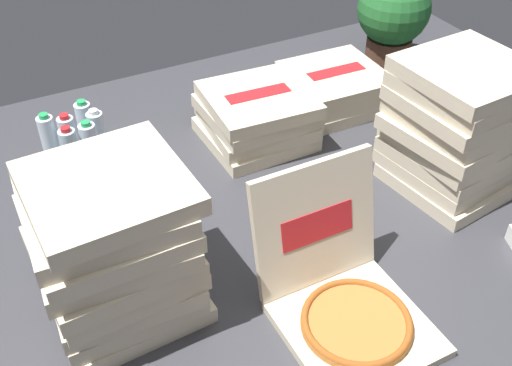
{
  "coord_description": "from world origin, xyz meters",
  "views": [
    {
      "loc": [
        -0.69,
        -1.23,
        1.34
      ],
      "look_at": [
        0.01,
        0.1,
        0.14
      ],
      "focal_mm": 43.0,
      "sensor_mm": 36.0,
      "label": 1
    }
  ],
  "objects_px": {
    "pizza_stack_left_near": "(114,249)",
    "water_bottle_0": "(87,130)",
    "water_bottle_5": "(99,140)",
    "potted_plant": "(393,14)",
    "pizza_stack_right_mid": "(334,88)",
    "water_bottle_3": "(91,152)",
    "pizza_stack_right_near": "(458,126)",
    "water_bottle_2": "(72,157)",
    "water_bottle_4": "(70,144)",
    "open_pizza_box": "(343,294)",
    "water_bottle_1": "(50,144)",
    "pizza_stack_center_far": "(257,116)"
  },
  "relations": [
    {
      "from": "water_bottle_3",
      "to": "water_bottle_5",
      "type": "height_order",
      "value": "same"
    },
    {
      "from": "pizza_stack_left_near",
      "to": "water_bottle_0",
      "type": "distance_m",
      "value": 0.77
    },
    {
      "from": "open_pizza_box",
      "to": "water_bottle_1",
      "type": "distance_m",
      "value": 1.16
    },
    {
      "from": "water_bottle_5",
      "to": "water_bottle_4",
      "type": "bearing_deg",
      "value": 170.63
    },
    {
      "from": "water_bottle_0",
      "to": "potted_plant",
      "type": "bearing_deg",
      "value": 3.84
    },
    {
      "from": "water_bottle_0",
      "to": "potted_plant",
      "type": "distance_m",
      "value": 1.43
    },
    {
      "from": "pizza_stack_right_near",
      "to": "water_bottle_3",
      "type": "bearing_deg",
      "value": 151.66
    },
    {
      "from": "pizza_stack_center_far",
      "to": "water_bottle_2",
      "type": "xyz_separation_m",
      "value": [
        -0.68,
        0.05,
        0.01
      ]
    },
    {
      "from": "pizza_stack_left_near",
      "to": "water_bottle_0",
      "type": "xyz_separation_m",
      "value": [
        0.12,
        0.76,
        -0.12
      ]
    },
    {
      "from": "pizza_stack_left_near",
      "to": "water_bottle_3",
      "type": "height_order",
      "value": "pizza_stack_left_near"
    },
    {
      "from": "water_bottle_3",
      "to": "water_bottle_1",
      "type": "bearing_deg",
      "value": 135.6
    },
    {
      "from": "pizza_stack_right_near",
      "to": "pizza_stack_center_far",
      "type": "xyz_separation_m",
      "value": [
        -0.47,
        0.54,
        -0.13
      ]
    },
    {
      "from": "pizza_stack_left_near",
      "to": "pizza_stack_right_near",
      "type": "bearing_deg",
      "value": 1.51
    },
    {
      "from": "water_bottle_4",
      "to": "potted_plant",
      "type": "xyz_separation_m",
      "value": [
        1.5,
        0.16,
        0.12
      ]
    },
    {
      "from": "water_bottle_3",
      "to": "water_bottle_4",
      "type": "relative_size",
      "value": 1.0
    },
    {
      "from": "pizza_stack_right_near",
      "to": "potted_plant",
      "type": "height_order",
      "value": "pizza_stack_right_near"
    },
    {
      "from": "pizza_stack_left_near",
      "to": "water_bottle_3",
      "type": "distance_m",
      "value": 0.63
    },
    {
      "from": "pizza_stack_right_mid",
      "to": "potted_plant",
      "type": "bearing_deg",
      "value": 25.23
    },
    {
      "from": "water_bottle_4",
      "to": "water_bottle_5",
      "type": "xyz_separation_m",
      "value": [
        0.1,
        -0.02,
        0.0
      ]
    },
    {
      "from": "water_bottle_5",
      "to": "potted_plant",
      "type": "height_order",
      "value": "potted_plant"
    },
    {
      "from": "water_bottle_2",
      "to": "potted_plant",
      "type": "distance_m",
      "value": 1.54
    },
    {
      "from": "open_pizza_box",
      "to": "pizza_stack_right_mid",
      "type": "height_order",
      "value": "open_pizza_box"
    },
    {
      "from": "open_pizza_box",
      "to": "water_bottle_3",
      "type": "height_order",
      "value": "open_pizza_box"
    },
    {
      "from": "water_bottle_1",
      "to": "water_bottle_4",
      "type": "distance_m",
      "value": 0.07
    },
    {
      "from": "water_bottle_4",
      "to": "water_bottle_3",
      "type": "bearing_deg",
      "value": -55.16
    },
    {
      "from": "water_bottle_4",
      "to": "potted_plant",
      "type": "relative_size",
      "value": 0.55
    },
    {
      "from": "open_pizza_box",
      "to": "water_bottle_2",
      "type": "height_order",
      "value": "open_pizza_box"
    },
    {
      "from": "pizza_stack_right_near",
      "to": "pizza_stack_right_mid",
      "type": "relative_size",
      "value": 1.18
    },
    {
      "from": "water_bottle_0",
      "to": "water_bottle_2",
      "type": "distance_m",
      "value": 0.17
    },
    {
      "from": "water_bottle_3",
      "to": "water_bottle_5",
      "type": "xyz_separation_m",
      "value": [
        0.04,
        0.06,
        0.0
      ]
    },
    {
      "from": "water_bottle_5",
      "to": "potted_plant",
      "type": "relative_size",
      "value": 0.55
    },
    {
      "from": "open_pizza_box",
      "to": "potted_plant",
      "type": "xyz_separation_m",
      "value": [
        1.02,
        1.15,
        0.15
      ]
    },
    {
      "from": "pizza_stack_center_far",
      "to": "water_bottle_2",
      "type": "relative_size",
      "value": 1.75
    },
    {
      "from": "pizza_stack_right_near",
      "to": "water_bottle_4",
      "type": "relative_size",
      "value": 1.95
    },
    {
      "from": "pizza_stack_center_far",
      "to": "pizza_stack_left_near",
      "type": "bearing_deg",
      "value": -141.29
    },
    {
      "from": "water_bottle_2",
      "to": "water_bottle_5",
      "type": "distance_m",
      "value": 0.13
    },
    {
      "from": "water_bottle_3",
      "to": "pizza_stack_right_mid",
      "type": "bearing_deg",
      "value": 1.85
    },
    {
      "from": "pizza_stack_left_near",
      "to": "water_bottle_5",
      "type": "relative_size",
      "value": 1.95
    },
    {
      "from": "water_bottle_0",
      "to": "water_bottle_5",
      "type": "xyz_separation_m",
      "value": [
        0.02,
        -0.08,
        0.0
      ]
    },
    {
      "from": "potted_plant",
      "to": "water_bottle_0",
      "type": "bearing_deg",
      "value": -176.16
    },
    {
      "from": "pizza_stack_right_near",
      "to": "water_bottle_1",
      "type": "bearing_deg",
      "value": 149.83
    },
    {
      "from": "water_bottle_2",
      "to": "water_bottle_4",
      "type": "distance_m",
      "value": 0.08
    },
    {
      "from": "open_pizza_box",
      "to": "water_bottle_3",
      "type": "bearing_deg",
      "value": 114.99
    },
    {
      "from": "water_bottle_0",
      "to": "water_bottle_3",
      "type": "xyz_separation_m",
      "value": [
        -0.02,
        -0.14,
        0.0
      ]
    },
    {
      "from": "pizza_stack_right_near",
      "to": "water_bottle_5",
      "type": "height_order",
      "value": "pizza_stack_right_near"
    },
    {
      "from": "water_bottle_4",
      "to": "pizza_stack_right_mid",
      "type": "bearing_deg",
      "value": -2.32
    },
    {
      "from": "pizza_stack_right_mid",
      "to": "water_bottle_3",
      "type": "relative_size",
      "value": 1.65
    },
    {
      "from": "pizza_stack_left_near",
      "to": "water_bottle_3",
      "type": "relative_size",
      "value": 1.95
    },
    {
      "from": "open_pizza_box",
      "to": "water_bottle_1",
      "type": "bearing_deg",
      "value": 117.77
    },
    {
      "from": "water_bottle_1",
      "to": "potted_plant",
      "type": "bearing_deg",
      "value": 4.51
    }
  ]
}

